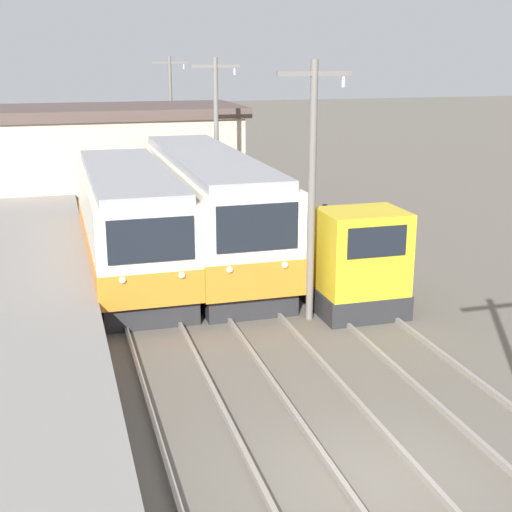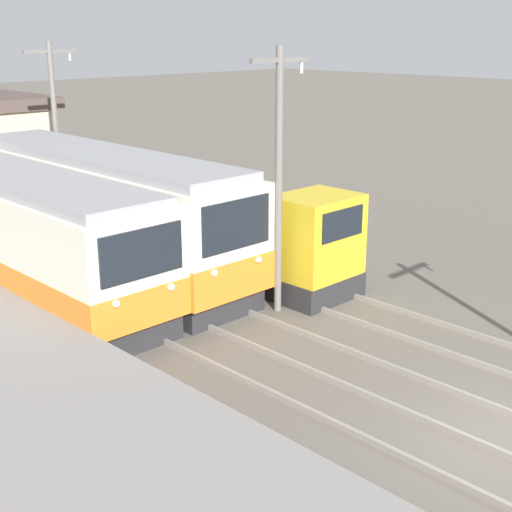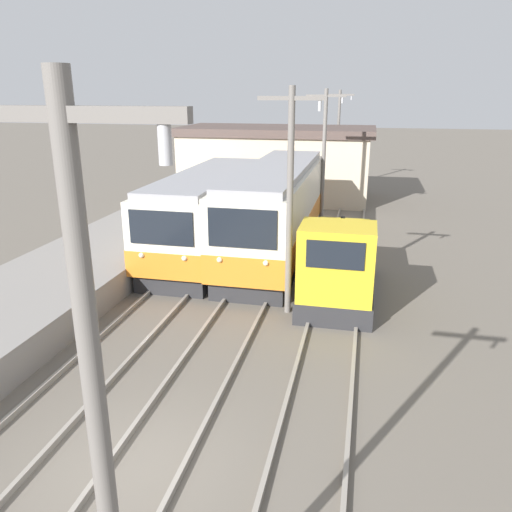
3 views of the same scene
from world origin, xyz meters
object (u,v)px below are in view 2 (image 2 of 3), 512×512
Objects in this scene: commuter_train_center at (103,217)px; catenary_mast_far at (56,131)px; shunting_locomotive at (274,245)px; catenary_mast_mid at (279,173)px; commuter_train_left at (34,244)px.

catenary_mast_far is at bearing 73.80° from commuter_train_center.
shunting_locomotive is 3.40m from catenary_mast_mid.
shunting_locomotive is (3.00, -4.56, -0.58)m from commuter_train_center.
commuter_train_left reaches higher than shunting_locomotive.
catenary_mast_mid is 1.00× the size of catenary_mast_far.
catenary_mast_far is (1.51, 5.19, 2.03)m from commuter_train_center.
catenary_mast_mid reaches higher than shunting_locomotive.
commuter_train_left is at bearing 129.25° from catenary_mast_mid.
catenary_mast_mid is at bearing -133.39° from shunting_locomotive.
commuter_train_left is at bearing -125.41° from catenary_mast_far.
commuter_train_center is at bearing 103.79° from catenary_mast_mid.
catenary_mast_far is (4.31, 6.06, 2.14)m from commuter_train_left.
commuter_train_center is at bearing -106.20° from catenary_mast_far.
commuter_train_center is (2.80, 0.87, 0.10)m from commuter_train_left.
commuter_train_left is at bearing -162.74° from commuter_train_center.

